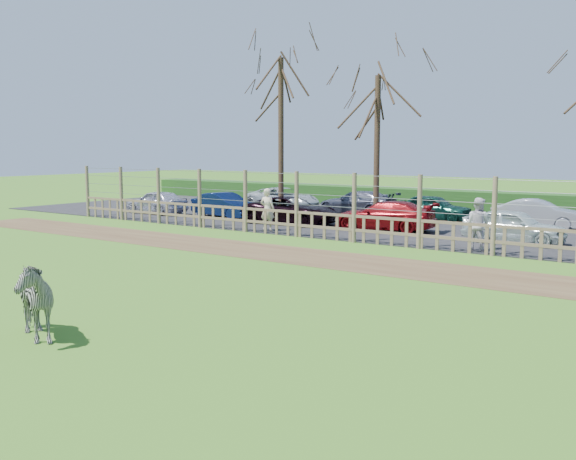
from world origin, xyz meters
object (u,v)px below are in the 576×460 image
Objects in this scene: tree_mid at (377,113)px; car_4 at (514,226)px; visitor_a at (267,210)px; car_0 at (157,202)px; zebra at (28,299)px; tree_left at (281,99)px; car_2 at (291,210)px; car_3 at (385,216)px; visitor_b at (478,224)px; car_10 at (433,208)px; car_9 at (357,203)px; car_11 at (538,214)px; car_1 at (225,205)px; car_8 at (283,199)px.

car_4 is (6.79, -2.57, -4.23)m from tree_mid.
car_0 is at bearing -21.84° from visitor_a.
tree_mid is at bearing 28.43° from zebra.
tree_mid reaches higher than zebra.
tree_left is 1.82× the size of car_2.
visitor_b is at bearing 52.24° from car_3.
car_2 is at bearing -42.14° from tree_left.
tree_mid is 4.96m from car_3.
visitor_a reaches higher than zebra.
car_0 and car_10 have the same top height.
visitor_a is 0.49× the size of car_4.
tree_mid is at bearing -29.59° from visitor_b.
car_9 and car_11 have the same top height.
car_10 is (0.19, 4.53, 0.00)m from car_3.
car_2 is 1.23× the size of car_4.
car_1 is at bearing -96.65° from car_3.
car_10 is (-4.58, 7.28, -0.26)m from visitor_b.
car_2 is at bearing 88.53° from car_4.
visitor_a is 4.76m from car_3.
visitor_a is at bearing -113.00° from car_1.
visitor_a and visitor_b have the same top height.
visitor_a is 2.64m from car_2.
visitor_b is 13.43m from car_1.
zebra is at bearing -163.57° from car_2.
car_0 is 8.10m from car_2.
car_8 is at bearing 35.42° from car_2.
car_10 is at bearing -54.13° from car_1.
car_11 is at bearing 18.82° from tree_mid.
car_4 is at bearing 60.34° from car_9.
car_0 is 1.00× the size of car_4.
car_1 is 4.92m from car_8.
visitor_b is 0.49× the size of car_4.
zebra reaches higher than car_8.
tree_mid reaches higher than car_11.
tree_left reaches higher than car_1.
tree_left is 6.53m from visitor_a.
car_4 is (9.10, 2.38, -0.26)m from visitor_a.
tree_mid reaches higher than car_1.
car_1 and car_8 have the same top height.
tree_mid is 1.94× the size of car_4.
car_11 is (9.35, 4.59, 0.00)m from car_2.
car_1 is (-6.90, -2.27, -4.23)m from tree_mid.
car_0 is at bearing -57.99° from car_9.
zebra is at bearing 14.08° from car_9.
tree_left is 5.40m from car_2.
zebra is 15.14m from visitor_a.
car_0 is 6.75m from car_8.
car_1 is at bearing -152.08° from tree_left.
car_4 is at bearing -94.59° from visitor_b.
car_8 is 13.44m from car_11.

